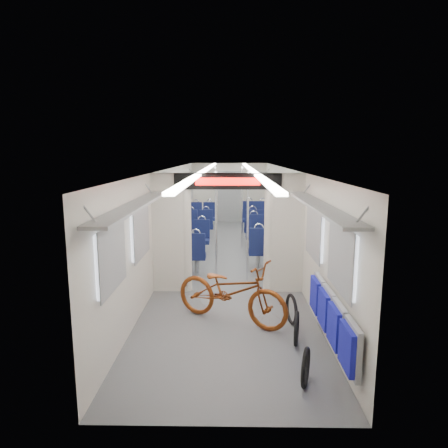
% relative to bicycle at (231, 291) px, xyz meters
% --- Properties ---
extents(carriage, '(12.00, 12.02, 2.31)m').
position_rel_bicycle_xyz_m(carriage, '(-0.06, 3.23, 0.99)').
color(carriage, '#515456').
rests_on(carriage, ground).
extents(bicycle, '(2.03, 1.54, 1.02)m').
position_rel_bicycle_xyz_m(bicycle, '(0.00, 0.00, 0.00)').
color(bicycle, brown).
rests_on(bicycle, ground).
extents(flip_bench, '(0.12, 2.15, 0.57)m').
position_rel_bicycle_xyz_m(flip_bench, '(1.29, -1.17, 0.07)').
color(flip_bench, gray).
rests_on(flip_bench, carriage).
extents(bike_hoop_a, '(0.20, 0.46, 0.47)m').
position_rel_bicycle_xyz_m(bike_hoop_a, '(0.86, -1.80, -0.30)').
color(bike_hoop_a, black).
rests_on(bike_hoop_a, ground).
extents(bike_hoop_b, '(0.16, 0.49, 0.49)m').
position_rel_bicycle_xyz_m(bike_hoop_b, '(0.92, -0.78, -0.29)').
color(bike_hoop_b, black).
rests_on(bike_hoop_b, ground).
extents(bike_hoop_c, '(0.14, 0.49, 0.49)m').
position_rel_bicycle_xyz_m(bike_hoop_c, '(0.96, -0.07, -0.29)').
color(bike_hoop_c, black).
rests_on(bike_hoop_c, ground).
extents(seat_bay_near_left, '(0.88, 1.92, 1.05)m').
position_rel_bicycle_xyz_m(seat_bay_near_left, '(-1.00, 3.35, 0.01)').
color(seat_bay_near_left, '#0D143B').
rests_on(seat_bay_near_left, ground).
extents(seat_bay_near_right, '(0.92, 2.10, 1.11)m').
position_rel_bicycle_xyz_m(seat_bay_near_right, '(0.87, 3.85, 0.03)').
color(seat_bay_near_right, '#0D143B').
rests_on(seat_bay_near_right, ground).
extents(seat_bay_far_left, '(0.89, 1.99, 1.07)m').
position_rel_bicycle_xyz_m(seat_bay_far_left, '(-1.00, 6.99, 0.02)').
color(seat_bay_far_left, '#0D143B').
rests_on(seat_bay_far_left, ground).
extents(seat_bay_far_right, '(0.95, 2.25, 1.15)m').
position_rel_bicycle_xyz_m(seat_bay_far_right, '(0.87, 6.63, 0.05)').
color(seat_bay_far_right, '#0D143B').
rests_on(seat_bay_far_right, ground).
extents(stanchion_near_left, '(0.04, 0.04, 2.30)m').
position_rel_bicycle_xyz_m(stanchion_near_left, '(-0.31, 2.25, 0.64)').
color(stanchion_near_left, silver).
rests_on(stanchion_near_left, ground).
extents(stanchion_near_right, '(0.04, 0.04, 2.30)m').
position_rel_bicycle_xyz_m(stanchion_near_right, '(0.35, 2.11, 0.64)').
color(stanchion_near_right, silver).
rests_on(stanchion_near_right, ground).
extents(stanchion_far_left, '(0.04, 0.04, 2.30)m').
position_rel_bicycle_xyz_m(stanchion_far_left, '(-0.43, 5.08, 0.64)').
color(stanchion_far_left, silver).
rests_on(stanchion_far_left, ground).
extents(stanchion_far_right, '(0.04, 0.04, 2.30)m').
position_rel_bicycle_xyz_m(stanchion_far_right, '(0.31, 5.06, 0.64)').
color(stanchion_far_right, silver).
rests_on(stanchion_far_right, ground).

